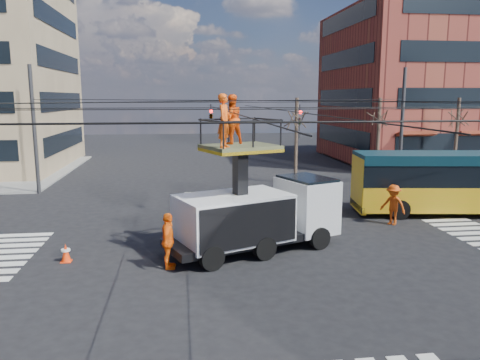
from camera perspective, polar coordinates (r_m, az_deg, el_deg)
name	(u,v)px	position (r m, az deg, el deg)	size (l,w,h in m)	color
ground	(256,245)	(19.60, 2.00, -7.88)	(120.00, 120.00, 0.00)	black
sidewalk_ne	(447,164)	(46.53, 23.91, 1.84)	(18.00, 18.00, 0.12)	slate
crosswalks	(256,244)	(19.60, 2.00, -7.85)	(22.40, 22.40, 0.02)	silver
building_ne	(445,87)	(49.21, 23.68, 10.38)	(20.06, 16.06, 14.00)	maroon
overhead_network	(254,141)	(19.11, 1.67, 4.81)	(24.24, 24.24, 8.00)	#2D2D30
tree_a	(297,118)	(32.92, 6.91, 7.55)	(2.00, 2.00, 6.00)	#382B21
tree_b	(379,117)	(34.87, 16.60, 7.35)	(2.00, 2.00, 6.00)	#382B21
tree_c	(458,117)	(37.69, 25.04, 7.00)	(2.00, 2.00, 6.00)	#382B21
utility_truck	(258,200)	(18.49, 2.15, -2.43)	(7.35, 4.74, 6.17)	black
city_bus	(479,181)	(27.28, 27.15, -0.14)	(12.99, 4.26, 3.20)	yellow
traffic_cone	(66,253)	(18.70, -20.47, -8.29)	(0.36, 0.36, 0.71)	#FF360A
worker_ground	(168,241)	(16.87, -8.76, -7.37)	(1.19, 0.50, 2.03)	orange
flagger	(393,205)	(23.50, 18.15, -2.89)	(1.25, 0.72, 1.94)	#D2460D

